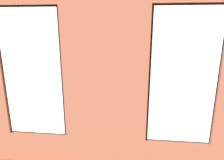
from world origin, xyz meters
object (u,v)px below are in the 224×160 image
candle_jar (92,92)px  potted_plant_by_left_couch (173,86)px  table_plant_small (105,88)px  potted_plant_foreground_right (65,72)px  coffee_table (105,95)px  cup_ceramic (100,91)px  remote_black (107,94)px  potted_plant_between_couches (156,111)px  couch_by_window (87,128)px  remote_gray (116,92)px  potted_plant_near_tv (26,106)px  potted_plant_corner_near_left (184,79)px  papasan_chair (105,80)px  potted_plant_beside_window_right (25,112)px  media_console (29,103)px  couch_left (199,109)px  tv_flatscreen (26,83)px

candle_jar → potted_plant_by_left_couch: 2.69m
table_plant_small → potted_plant_foreground_right: size_ratio=0.28×
table_plant_small → coffee_table: bearing=90.0°
cup_ceramic → remote_black: size_ratio=0.53×
remote_black → candle_jar: bearing=-80.0°
table_plant_small → potted_plant_between_couches: (-1.33, 2.00, 0.20)m
couch_by_window → potted_plant_by_left_couch: couch_by_window is taller
remote_gray → potted_plant_near_tv: bearing=-43.7°
table_plant_small → potted_plant_corner_near_left: potted_plant_corner_near_left is taller
papasan_chair → table_plant_small: bearing=97.6°
cup_ceramic → potted_plant_beside_window_right: potted_plant_beside_window_right is taller
candle_jar → remote_black: size_ratio=0.56×
media_console → couch_left: bearing=179.9°
coffee_table → table_plant_small: 0.21m
papasan_chair → potted_plant_by_left_couch: potted_plant_by_left_couch is taller
couch_by_window → media_console: 2.42m
table_plant_small → potted_plant_beside_window_right: 2.54m
table_plant_small → remote_gray: (-0.34, -0.13, -0.14)m
potted_plant_by_left_couch → candle_jar: bearing=18.3°
media_console → potted_plant_between_couches: size_ratio=0.93×
tv_flatscreen → potted_plant_between_couches: potted_plant_between_couches is taller
remote_gray → potted_plant_beside_window_right: bearing=-35.6°
candle_jar → potted_plant_by_left_couch: bearing=-161.7°
potted_plant_foreground_right → couch_by_window: bearing=115.1°
remote_gray → potted_plant_foreground_right: 2.62m
table_plant_small → potted_plant_foreground_right: (1.79, -1.63, 0.11)m
table_plant_small → potted_plant_beside_window_right: bearing=57.7°
potted_plant_foreground_right → couch_left: bearing=151.8°
candle_jar → papasan_chair: (-0.19, -1.49, -0.02)m
candle_jar → potted_plant_beside_window_right: (0.98, 2.03, 0.21)m
candle_jar → papasan_chair: 1.51m
table_plant_small → candle_jar: bearing=16.8°
table_plant_small → potted_plant_corner_near_left: (-2.73, -1.68, -0.06)m
cup_ceramic → potted_plant_corner_near_left: potted_plant_corner_near_left is taller
potted_plant_between_couches → remote_gray: bearing=-65.1°
couch_by_window → remote_black: bearing=-94.9°
remote_black → potted_plant_beside_window_right: size_ratio=0.14×
table_plant_small → potted_plant_near_tv: 2.35m
couch_left → cup_ceramic: 2.86m
cup_ceramic → potted_plant_corner_near_left: bearing=-151.2°
couch_by_window → media_console: couch_by_window is taller
couch_left → couch_by_window: bearing=-61.4°
media_console → remote_black: bearing=-164.7°
couch_by_window → cup_ceramic: couch_by_window is taller
couch_left → potted_plant_between_couches: size_ratio=1.55×
potted_plant_corner_near_left → potted_plant_between_couches: 3.95m
coffee_table → media_console: media_console is taller
potted_plant_beside_window_right → remote_gray: bearing=-126.7°
tv_flatscreen → potted_plant_corner_near_left: size_ratio=1.13×
cup_ceramic → table_plant_small: (-0.16, 0.09, 0.11)m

